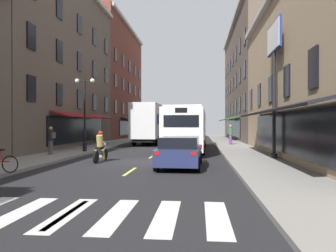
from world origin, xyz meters
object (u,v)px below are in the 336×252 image
box_truck (149,124)px  sedan_mid (160,134)px  transit_bus (188,129)px  street_lamp_twin (85,111)px  billboard_sign (274,54)px  motorcycle_rider (100,149)px  pedestrian_near (51,140)px  sedan_near (180,152)px  pedestrian_mid (230,134)px

box_truck → sedan_mid: box_truck is taller
box_truck → sedan_mid: 10.80m
transit_bus → street_lamp_twin: street_lamp_twin is taller
billboard_sign → motorcycle_rider: bearing=-170.3°
billboard_sign → transit_bus: (-4.99, 6.48, -4.23)m
pedestrian_near → street_lamp_twin: size_ratio=0.34×
transit_bus → pedestrian_near: transit_bus is taller
motorcycle_rider → street_lamp_twin: 5.95m
transit_bus → motorcycle_rider: size_ratio=6.08×
sedan_near → pedestrian_near: (-8.25, 4.13, 0.33)m
motorcycle_rider → street_lamp_twin: street_lamp_twin is taller
box_truck → pedestrian_near: bearing=-109.0°
transit_bus → billboard_sign: bearing=-52.4°
transit_bus → box_truck: 7.71m
billboard_sign → sedan_near: billboard_sign is taller
billboard_sign → pedestrian_near: size_ratio=4.35×
box_truck → street_lamp_twin: street_lamp_twin is taller
box_truck → sedan_mid: size_ratio=1.70×
pedestrian_near → pedestrian_mid: size_ratio=0.94×
sedan_near → street_lamp_twin: 9.86m
box_truck → transit_bus: bearing=-57.9°
motorcycle_rider → pedestrian_mid: 15.81m
motorcycle_rider → pedestrian_mid: size_ratio=1.13×
billboard_sign → pedestrian_mid: billboard_sign is taller
pedestrian_near → billboard_sign: bearing=-65.7°
billboard_sign → sedan_mid: 25.97m
transit_bus → sedan_mid: size_ratio=2.81×
sedan_mid → pedestrian_mid: 14.23m
sedan_near → motorcycle_rider: bearing=158.2°
transit_bus → pedestrian_near: size_ratio=7.30×
box_truck → sedan_near: (4.04, -16.35, -1.33)m
transit_bus → sedan_near: (-0.04, -9.83, -0.95)m
motorcycle_rider → street_lamp_twin: size_ratio=0.41×
street_lamp_twin → pedestrian_mid: bearing=38.9°
pedestrian_near → pedestrian_mid: bearing=-19.5°
box_truck → motorcycle_rider: 14.67m
billboard_sign → street_lamp_twin: 12.79m
sedan_mid → pedestrian_mid: (7.97, -11.78, 0.35)m
box_truck → street_lamp_twin: (-2.94, -9.76, 0.88)m
sedan_near → sedan_mid: (-4.19, 27.07, 0.01)m
billboard_sign → sedan_mid: billboard_sign is taller
sedan_mid → motorcycle_rider: 25.33m
box_truck → pedestrian_near: size_ratio=4.41×
sedan_near → pedestrian_near: pedestrian_near is taller
pedestrian_mid → transit_bus: bearing=7.1°
billboard_sign → street_lamp_twin: size_ratio=1.49×
billboard_sign → sedan_mid: (-9.22, 23.73, -5.16)m
transit_bus → motorcycle_rider: transit_bus is taller
sedan_near → transit_bus: bearing=89.7°
street_lamp_twin → transit_bus: bearing=24.7°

